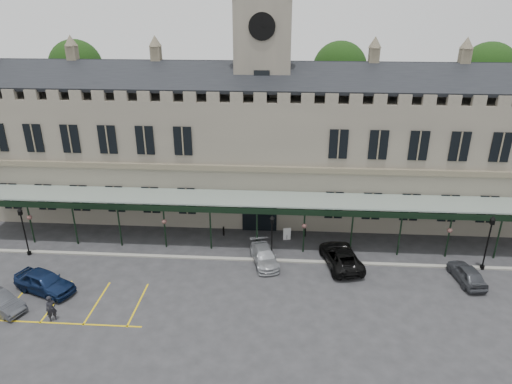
# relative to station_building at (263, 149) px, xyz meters

# --- Properties ---
(ground) EXTENTS (140.00, 140.00, 0.00)m
(ground) POSITION_rel_station_building_xyz_m (0.00, -15.91, -6.47)
(ground) COLOR #2A2A2D
(station_building) EXTENTS (60.00, 10.36, 17.30)m
(station_building) POSITION_rel_station_building_xyz_m (0.00, 0.00, 0.00)
(station_building) COLOR #6F695C
(station_building) RESTS_ON ground
(clock_tower) EXTENTS (5.60, 5.60, 24.80)m
(clock_tower) POSITION_rel_station_building_xyz_m (0.00, 0.09, 6.64)
(clock_tower) COLOR #6F695C
(clock_tower) RESTS_ON ground
(canopy) EXTENTS (50.00, 4.10, 4.30)m
(canopy) POSITION_rel_station_building_xyz_m (0.00, -8.45, -4.06)
(canopy) COLOR #8C9E93
(canopy) RESTS_ON ground
(kerb) EXTENTS (60.00, 0.40, 0.12)m
(kerb) POSITION_rel_station_building_xyz_m (0.00, -10.41, -6.41)
(kerb) COLOR gray
(kerb) RESTS_ON ground
(parking_markings) EXTENTS (16.00, 6.00, 0.01)m
(parking_markings) POSITION_rel_station_building_xyz_m (-14.00, -17.41, -6.47)
(parking_markings) COLOR gold
(parking_markings) RESTS_ON ground
(tree_behind_left) EXTENTS (6.00, 6.00, 16.00)m
(tree_behind_left) POSITION_rel_station_building_xyz_m (-22.00, 9.09, 6.35)
(tree_behind_left) COLOR #332314
(tree_behind_left) RESTS_ON ground
(tree_behind_mid) EXTENTS (6.00, 6.00, 16.00)m
(tree_behind_mid) POSITION_rel_station_building_xyz_m (8.00, 9.09, 6.35)
(tree_behind_mid) COLOR #332314
(tree_behind_mid) RESTS_ON ground
(tree_behind_right) EXTENTS (6.00, 6.00, 16.00)m
(tree_behind_right) POSITION_rel_station_building_xyz_m (24.00, 9.09, 6.35)
(tree_behind_right) COLOR #332314
(tree_behind_right) RESTS_ON ground
(lamp_post_left) EXTENTS (0.42, 0.42, 4.43)m
(lamp_post_left) POSITION_rel_station_building_xyz_m (-19.38, -10.77, -3.84)
(lamp_post_left) COLOR black
(lamp_post_left) RESTS_ON ground
(lamp_post_mid) EXTENTS (0.41, 0.41, 4.33)m
(lamp_post_mid) POSITION_rel_station_building_xyz_m (1.33, -10.65, -3.90)
(lamp_post_mid) COLOR black
(lamp_post_mid) RESTS_ON ground
(lamp_post_right) EXTENTS (0.45, 0.45, 4.77)m
(lamp_post_right) POSITION_rel_station_building_xyz_m (18.37, -10.49, -3.64)
(lamp_post_right) COLOR black
(lamp_post_right) RESTS_ON ground
(sign_board) EXTENTS (0.68, 0.18, 1.18)m
(sign_board) POSITION_rel_station_building_xyz_m (2.59, -6.69, -5.89)
(sign_board) COLOR black
(sign_board) RESTS_ON ground
(bollard_left) EXTENTS (0.16, 0.16, 0.89)m
(bollard_left) POSITION_rel_station_building_xyz_m (-3.24, -6.26, -6.02)
(bollard_left) COLOR black
(bollard_left) RESTS_ON ground
(bollard_right) EXTENTS (0.15, 0.15, 0.82)m
(bollard_right) POSITION_rel_station_building_xyz_m (4.26, -5.96, -6.06)
(bollard_right) COLOR black
(bollard_right) RESTS_ON ground
(car_left_a) EXTENTS (5.25, 3.61, 1.66)m
(car_left_a) POSITION_rel_station_building_xyz_m (-15.34, -15.82, -5.64)
(car_left_a) COLOR #0E1C3E
(car_left_a) RESTS_ON ground
(car_taxi) EXTENTS (2.96, 4.81, 1.30)m
(car_taxi) POSITION_rel_station_building_xyz_m (0.73, -10.73, -5.82)
(car_taxi) COLOR #A3A6AB
(car_taxi) RESTS_ON ground
(car_van) EXTENTS (3.65, 5.92, 1.53)m
(car_van) POSITION_rel_station_building_xyz_m (7.00, -10.57, -5.70)
(car_van) COLOR black
(car_van) RESTS_ON ground
(car_right_a) EXTENTS (2.15, 4.22, 1.38)m
(car_right_a) POSITION_rel_station_building_xyz_m (16.43, -12.37, -5.78)
(car_right_a) COLOR #3E4046
(car_right_a) RESTS_ON ground
(person_a) EXTENTS (0.82, 0.79, 1.90)m
(person_a) POSITION_rel_station_building_xyz_m (-13.20, -19.02, -5.52)
(person_a) COLOR black
(person_a) RESTS_ON ground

